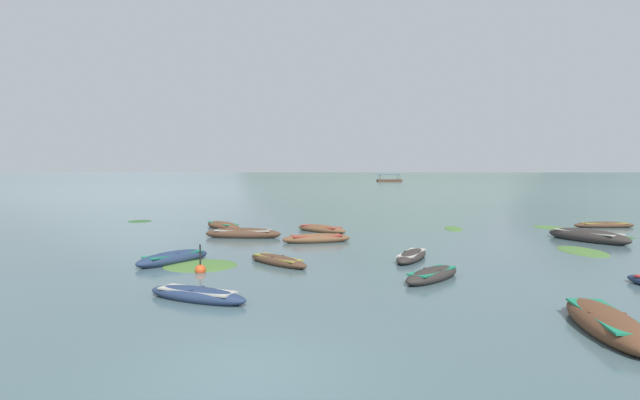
% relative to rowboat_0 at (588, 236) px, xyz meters
% --- Properties ---
extents(ground_plane, '(6000.00, 6000.00, 0.00)m').
position_rel_rowboat_0_xyz_m(ground_plane, '(-13.01, 1481.26, -0.24)').
color(ground_plane, '#476066').
extents(mountain_1, '(1732.35, 1732.35, 513.35)m').
position_rel_rowboat_0_xyz_m(mountain_1, '(-1110.44, 2316.27, 256.44)').
color(mountain_1, slate).
rests_on(mountain_1, ground).
extents(mountain_2, '(1473.47, 1473.47, 517.84)m').
position_rel_rowboat_0_xyz_m(mountain_2, '(3.63, 2220.98, 258.68)').
color(mountain_2, '#56665B').
rests_on(mountain_2, ground).
extents(mountain_3, '(1153.47, 1153.47, 463.89)m').
position_rel_rowboat_0_xyz_m(mountain_3, '(865.29, 2250.82, 231.70)').
color(mountain_3, '#4C5B56').
rests_on(mountain_3, ground).
extents(rowboat_0, '(3.71, 4.63, 0.77)m').
position_rel_rowboat_0_xyz_m(rowboat_0, '(0.00, 0.00, 0.00)').
color(rowboat_0, '#2D2826').
rests_on(rowboat_0, ground).
extents(rowboat_1, '(2.45, 3.05, 0.50)m').
position_rel_rowboat_0_xyz_m(rowboat_1, '(-8.87, -10.51, -0.08)').
color(rowboat_1, '#2D2826').
rests_on(rowboat_1, ground).
extents(rowboat_2, '(3.58, 3.10, 0.52)m').
position_rel_rowboat_0_xyz_m(rowboat_2, '(-14.00, 2.38, -0.07)').
color(rowboat_2, brown).
rests_on(rowboat_2, ground).
extents(rowboat_3, '(3.03, 2.82, 0.43)m').
position_rel_rowboat_0_xyz_m(rowboat_3, '(-14.48, -8.31, -0.10)').
color(rowboat_3, '#4C3323').
rests_on(rowboat_3, ground).
extents(rowboat_4, '(3.41, 3.55, 0.53)m').
position_rel_rowboat_0_xyz_m(rowboat_4, '(-20.28, 3.52, -0.07)').
color(rowboat_4, brown).
rests_on(rowboat_4, ground).
extents(rowboat_5, '(1.83, 3.40, 0.46)m').
position_rel_rowboat_0_xyz_m(rowboat_5, '(-9.31, -6.67, -0.09)').
color(rowboat_5, '#2D2826').
rests_on(rowboat_5, ground).
extents(rowboat_6, '(1.18, 3.98, 0.63)m').
position_rel_rowboat_0_xyz_m(rowboat_6, '(-5.56, -15.70, -0.04)').
color(rowboat_6, brown).
rests_on(rowboat_6, ground).
extents(rowboat_7, '(3.31, 1.86, 0.47)m').
position_rel_rowboat_0_xyz_m(rowboat_7, '(-15.63, -14.01, -0.09)').
color(rowboat_7, navy).
rests_on(rowboat_7, ground).
extents(rowboat_9, '(3.66, 2.26, 0.55)m').
position_rel_rowboat_0_xyz_m(rowboat_9, '(-13.75, -2.02, -0.07)').
color(rowboat_9, brown).
rests_on(rowboat_9, ground).
extents(rowboat_10, '(4.14, 1.20, 0.65)m').
position_rel_rowboat_0_xyz_m(rowboat_10, '(-17.89, -0.68, -0.03)').
color(rowboat_10, '#4C3323').
rests_on(rowboat_10, ground).
extents(rowboat_11, '(2.45, 3.47, 0.58)m').
position_rel_rowboat_0_xyz_m(rowboat_11, '(-18.59, -8.49, -0.06)').
color(rowboat_11, navy).
rests_on(rowboat_11, ground).
extents(rowboat_12, '(3.92, 1.41, 0.46)m').
position_rel_rowboat_0_xyz_m(rowboat_12, '(3.55, 6.77, -0.09)').
color(rowboat_12, '#4C3323').
rests_on(rowboat_12, ground).
extents(ferry_1, '(8.34, 4.41, 2.54)m').
position_rel_rowboat_0_xyz_m(ferry_1, '(-7.31, 142.33, 0.21)').
color(ferry_1, '#4C3323').
rests_on(ferry_1, ground).
extents(mooring_buoy, '(0.39, 0.39, 1.11)m').
position_rel_rowboat_0_xyz_m(mooring_buoy, '(-16.90, -10.17, -0.14)').
color(mooring_buoy, '#DB4C1E').
rests_on(mooring_buoy, ground).
extents(weed_patch_0, '(1.15, 3.01, 0.14)m').
position_rel_rowboat_0_xyz_m(weed_patch_0, '(-6.06, 4.86, -0.24)').
color(weed_patch_0, '#477033').
rests_on(weed_patch_0, ground).
extents(weed_patch_1, '(2.63, 3.14, 0.14)m').
position_rel_rowboat_0_xyz_m(weed_patch_1, '(0.12, 6.07, -0.24)').
color(weed_patch_1, '#477033').
rests_on(weed_patch_1, ground).
extents(weed_patch_3, '(1.90, 1.92, 0.14)m').
position_rel_rowboat_0_xyz_m(weed_patch_3, '(-27.46, 7.11, -0.24)').
color(weed_patch_3, '#2D5628').
rests_on(weed_patch_3, ground).
extents(weed_patch_4, '(3.70, 3.67, 0.14)m').
position_rel_rowboat_0_xyz_m(weed_patch_4, '(-17.34, -8.93, -0.24)').
color(weed_patch_4, '#477033').
rests_on(weed_patch_4, ground).
extents(weed_patch_5, '(2.07, 3.53, 0.14)m').
position_rel_rowboat_0_xyz_m(weed_patch_5, '(-1.64, -3.69, -0.24)').
color(weed_patch_5, '#477033').
rests_on(weed_patch_5, ground).
extents(weed_patch_6, '(2.64, 2.72, 0.14)m').
position_rel_rowboat_0_xyz_m(weed_patch_6, '(1.92, 2.07, -0.24)').
color(weed_patch_6, '#2D5628').
rests_on(weed_patch_6, ground).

